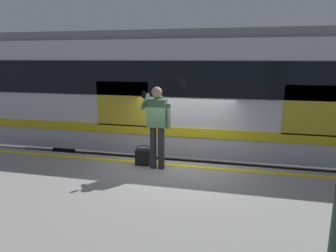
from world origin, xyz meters
The scene contains 8 objects.
ground_plane centered at (0.00, 0.00, 0.00)m, with size 24.93×24.93×0.00m, color #3D3D3F.
platform centered at (0.00, 2.12, 0.57)m, with size 12.30×4.25×1.13m, color gray.
safety_line centered at (0.00, 0.30, 1.14)m, with size 12.05×0.16×0.01m, color yellow.
track_rail_near centered at (0.00, -1.59, 0.08)m, with size 15.99×0.08×0.16m, color slate.
track_rail_far centered at (0.00, -3.03, 0.08)m, with size 15.99×0.08×0.16m, color slate.
train_carriage centered at (-0.68, -2.30, 2.56)m, with size 13.59×2.91×4.04m.
passenger centered at (0.35, 0.57, 2.19)m, with size 0.57×0.55×1.79m.
handbag centered at (0.72, 0.44, 1.33)m, with size 0.33×0.30×0.43m.
Camera 1 is at (-1.36, 6.82, 3.51)m, focal length 33.25 mm.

